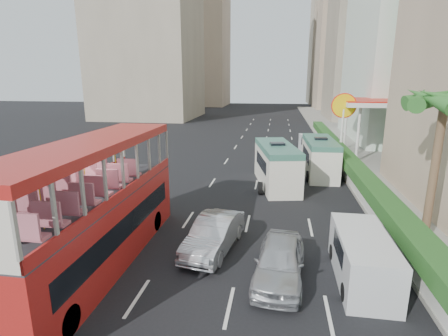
% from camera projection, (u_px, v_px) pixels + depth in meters
% --- Properties ---
extents(ground_plane, '(200.00, 200.00, 0.00)m').
position_uv_depth(ground_plane, '(247.00, 275.00, 13.40)').
color(ground_plane, black).
rests_on(ground_plane, ground).
extents(double_decker_bus, '(2.50, 11.00, 5.06)m').
position_uv_depth(double_decker_bus, '(95.00, 205.00, 13.66)').
color(double_decker_bus, '#B21D19').
rests_on(double_decker_bus, ground).
extents(car_silver_lane_a, '(2.33, 4.73, 1.49)m').
position_uv_depth(car_silver_lane_a, '(214.00, 250.00, 15.43)').
color(car_silver_lane_a, '#B8BABF').
rests_on(car_silver_lane_a, ground).
extents(car_silver_lane_b, '(2.15, 4.54, 1.50)m').
position_uv_depth(car_silver_lane_b, '(279.00, 279.00, 13.16)').
color(car_silver_lane_b, '#B8BABF').
rests_on(car_silver_lane_b, ground).
extents(van_asset, '(2.37, 4.63, 1.25)m').
position_uv_depth(van_asset, '(282.00, 171.00, 28.60)').
color(van_asset, silver).
rests_on(van_asset, ground).
extents(minibus_near, '(3.44, 6.87, 2.91)m').
position_uv_depth(minibus_near, '(277.00, 165.00, 24.48)').
color(minibus_near, silver).
rests_on(minibus_near, ground).
extents(minibus_far, '(2.35, 6.41, 2.81)m').
position_uv_depth(minibus_far, '(319.00, 157.00, 27.27)').
color(minibus_far, silver).
rests_on(minibus_far, ground).
extents(panel_van_near, '(1.81, 4.47, 1.78)m').
position_uv_depth(panel_van_near, '(362.00, 258.00, 12.90)').
color(panel_van_near, silver).
rests_on(panel_van_near, ground).
extents(panel_van_far, '(2.71, 4.99, 1.89)m').
position_uv_depth(panel_van_far, '(314.00, 146.00, 34.15)').
color(panel_van_far, silver).
rests_on(panel_van_far, ground).
extents(sidewalk, '(6.00, 120.00, 0.18)m').
position_uv_depth(sidewalk, '(355.00, 152.00, 36.00)').
color(sidewalk, '#99968C').
rests_on(sidewalk, ground).
extents(kerb_wall, '(0.30, 44.00, 1.00)m').
position_uv_depth(kerb_wall, '(348.00, 172.00, 25.73)').
color(kerb_wall, silver).
rests_on(kerb_wall, sidewalk).
extents(hedge, '(1.10, 44.00, 0.70)m').
position_uv_depth(hedge, '(349.00, 161.00, 25.52)').
color(hedge, '#2D6626').
rests_on(hedge, kerb_wall).
extents(palm_tree, '(0.36, 0.36, 6.40)m').
position_uv_depth(palm_tree, '(434.00, 172.00, 15.25)').
color(palm_tree, brown).
rests_on(palm_tree, sidewalk).
extents(shell_station, '(6.50, 8.00, 5.50)m').
position_uv_depth(shell_station, '(373.00, 129.00, 33.28)').
color(shell_station, silver).
rests_on(shell_station, ground).
extents(tower_far_a, '(14.00, 14.00, 44.00)m').
position_uv_depth(tower_far_a, '(349.00, 17.00, 84.03)').
color(tower_far_a, tan).
rests_on(tower_far_a, ground).
extents(tower_far_b, '(14.00, 14.00, 40.00)m').
position_uv_depth(tower_far_b, '(335.00, 36.00, 105.59)').
color(tower_far_b, tan).
rests_on(tower_far_b, ground).
extents(tower_left_b, '(16.00, 16.00, 46.00)m').
position_uv_depth(tower_left_b, '(198.00, 21.00, 97.20)').
color(tower_left_b, tan).
rests_on(tower_left_b, ground).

